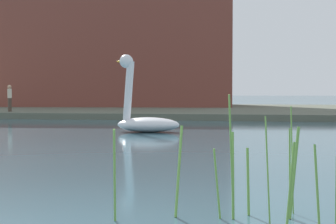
# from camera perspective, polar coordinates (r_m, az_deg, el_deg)

# --- Properties ---
(shore_bank_far) EXTENTS (140.08, 25.06, 0.37)m
(shore_bank_far) POSITION_cam_1_polar(r_m,az_deg,el_deg) (39.65, 6.89, 0.24)
(shore_bank_far) COLOR #5B6051
(shore_bank_far) RESTS_ON ground_plane
(swan_boat) EXTENTS (2.56, 1.38, 3.08)m
(swan_boat) POSITION_cam_1_polar(r_m,az_deg,el_deg) (19.26, -2.77, -0.49)
(swan_boat) COLOR white
(swan_boat) RESTS_ON ground_plane
(person_on_path) EXTENTS (0.28, 0.28, 1.71)m
(person_on_path) POSITION_cam_1_polar(r_m,az_deg,el_deg) (32.67, -18.11, 1.71)
(person_on_path) COLOR #47382D
(person_on_path) RESTS_ON shore_bank_far
(parked_van) EXTENTS (5.05, 2.31, 1.89)m
(parked_van) POSITION_cam_1_polar(r_m,az_deg,el_deg) (42.89, -5.65, 2.00)
(parked_van) COLOR silver
(parked_van) RESTS_ON shore_bank_far
(apartment_block) EXTENTS (21.69, 13.63, 13.86)m
(apartment_block) POSITION_cam_1_polar(r_m,az_deg,el_deg) (47.18, -5.62, 9.21)
(apartment_block) COLOR brown
(apartment_block) RESTS_ON shore_bank_far
(reed_clump_foreground) EXTENTS (2.80, 1.26, 1.53)m
(reed_clump_foreground) POSITION_cam_1_polar(r_m,az_deg,el_deg) (5.99, 10.28, -7.26)
(reed_clump_foreground) COLOR #669942
(reed_clump_foreground) RESTS_ON ground_plane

